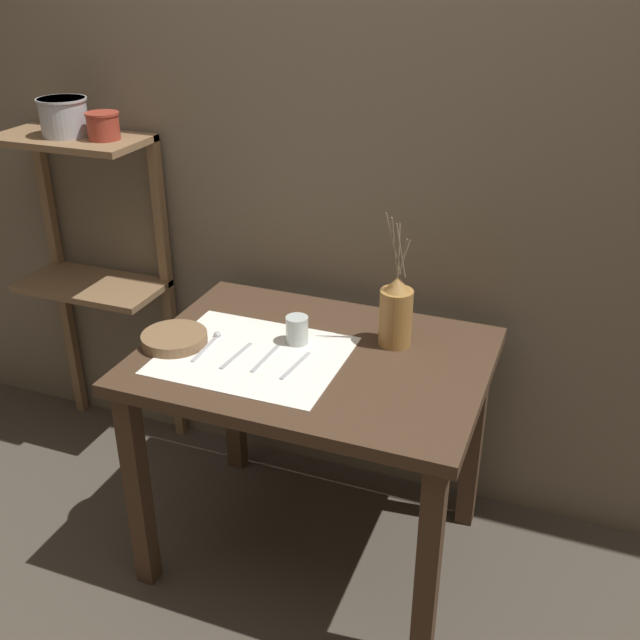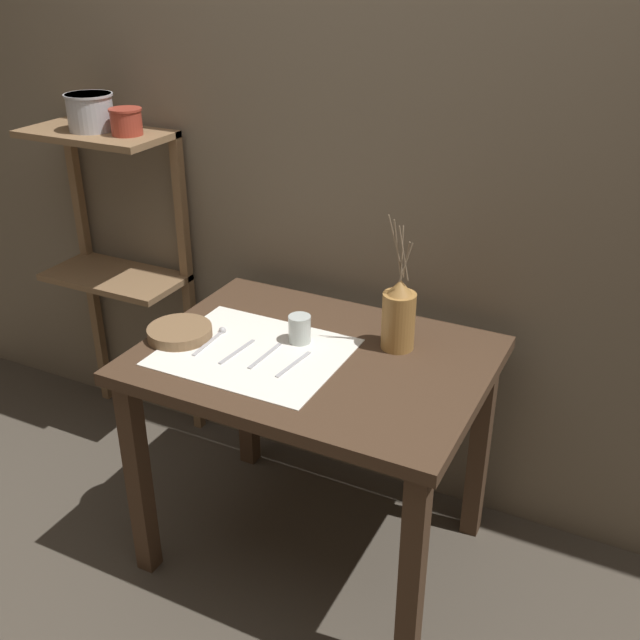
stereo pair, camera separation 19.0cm
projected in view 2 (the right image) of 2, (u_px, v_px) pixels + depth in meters
name	position (u px, v px, depth m)	size (l,w,h in m)	color
ground_plane	(315.00, 546.00, 2.59)	(12.00, 12.00, 0.00)	#473F35
stone_wall_back	(382.00, 172.00, 2.45)	(7.00, 0.06, 2.40)	#6B5E4C
wooden_table	(314.00, 387.00, 2.30)	(1.03, 0.77, 0.77)	#422D1E
wooden_shelf_unit	(116.00, 232.00, 2.88)	(0.55, 0.28, 1.27)	brown
linen_cloth	(254.00, 352.00, 2.26)	(0.54, 0.44, 0.00)	white
pitcher_with_flowers	(399.00, 316.00, 2.24)	(0.10, 0.10, 0.43)	olive
wooden_bowl	(180.00, 332.00, 2.34)	(0.20, 0.20, 0.04)	brown
glass_tumbler_near	(300.00, 329.00, 2.30)	(0.07, 0.07, 0.09)	#B7C1BC
spoon_inner	(217.00, 335.00, 2.34)	(0.02, 0.18, 0.02)	#A8A8AD
knife_center	(237.00, 352.00, 2.25)	(0.03, 0.17, 0.00)	#A8A8AD
fork_inner	(265.00, 356.00, 2.23)	(0.02, 0.17, 0.00)	#A8A8AD
fork_outer	(293.00, 364.00, 2.19)	(0.03, 0.17, 0.00)	#A8A8AD
metal_pot_large	(90.00, 111.00, 2.65)	(0.17, 0.17, 0.13)	#A8A8AD
metal_pot_small	(126.00, 121.00, 2.59)	(0.11, 0.11, 0.09)	#9E3828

